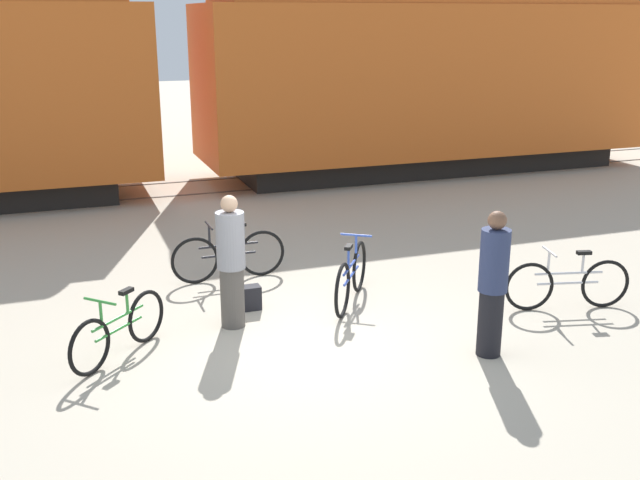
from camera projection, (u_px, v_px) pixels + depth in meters
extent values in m
plane|color=#B2A893|center=(310.00, 345.00, 9.31)|extent=(80.00, 80.00, 0.00)
cube|color=black|center=(427.00, 160.00, 19.78)|extent=(9.93, 2.35, 0.55)
cube|color=#CC5B1E|center=(430.00, 79.00, 19.17)|extent=(11.82, 3.14, 3.66)
cylinder|color=#CC5B1E|center=(433.00, 4.00, 18.65)|extent=(10.87, 2.98, 2.98)
cube|color=#4C4238|center=(187.00, 195.00, 17.10)|extent=(36.82, 0.07, 0.01)
cube|color=#4C4238|center=(177.00, 182.00, 18.39)|extent=(36.82, 0.07, 0.01)
torus|color=black|center=(90.00, 347.00, 8.47)|extent=(0.51, 0.51, 0.67)
torus|color=black|center=(146.00, 316.00, 9.35)|extent=(0.51, 0.51, 0.67)
cylinder|color=#338C38|center=(118.00, 318.00, 8.86)|extent=(0.66, 0.65, 0.04)
cylinder|color=#338C38|center=(119.00, 329.00, 8.90)|extent=(0.60, 0.59, 0.04)
cylinder|color=#338C38|center=(127.00, 302.00, 8.97)|extent=(0.04, 0.04, 0.28)
cube|color=black|center=(126.00, 291.00, 8.93)|extent=(0.20, 0.20, 0.05)
cylinder|color=#338C38|center=(101.00, 314.00, 8.58)|extent=(0.04, 0.04, 0.31)
cylinder|color=#338C38|center=(100.00, 301.00, 8.53)|extent=(0.35, 0.35, 0.03)
torus|color=black|center=(195.00, 261.00, 11.36)|extent=(0.74, 0.06, 0.74)
torus|color=black|center=(262.00, 253.00, 11.72)|extent=(0.74, 0.06, 0.74)
cylinder|color=black|center=(228.00, 245.00, 11.48)|extent=(0.93, 0.05, 0.04)
cylinder|color=black|center=(229.00, 255.00, 11.53)|extent=(0.85, 0.05, 0.04)
cylinder|color=black|center=(240.00, 234.00, 11.50)|extent=(0.04, 0.04, 0.31)
cube|color=black|center=(240.00, 225.00, 11.46)|extent=(0.20, 0.08, 0.05)
cylinder|color=black|center=(209.00, 236.00, 11.34)|extent=(0.04, 0.04, 0.34)
cylinder|color=black|center=(209.00, 226.00, 11.29)|extent=(0.04, 0.46, 0.03)
torus|color=black|center=(359.00, 266.00, 11.07)|extent=(0.48, 0.65, 0.76)
torus|color=black|center=(342.00, 290.00, 10.10)|extent=(0.48, 0.65, 0.76)
cylinder|color=#3351B7|center=(351.00, 265.00, 10.53)|extent=(0.56, 0.77, 0.04)
cylinder|color=#3351B7|center=(351.00, 275.00, 10.57)|extent=(0.51, 0.71, 0.04)
cylinder|color=#3351B7|center=(349.00, 258.00, 10.31)|extent=(0.04, 0.04, 0.32)
cube|color=black|center=(349.00, 247.00, 10.27)|extent=(0.18, 0.21, 0.05)
cylinder|color=#3351B7|center=(356.00, 247.00, 10.74)|extent=(0.04, 0.04, 0.35)
cylinder|color=#3351B7|center=(356.00, 235.00, 10.69)|extent=(0.39, 0.29, 0.03)
torus|color=black|center=(529.00, 287.00, 10.33)|extent=(0.69, 0.21, 0.70)
torus|color=black|center=(605.00, 284.00, 10.44)|extent=(0.69, 0.21, 0.70)
cylinder|color=silver|center=(569.00, 273.00, 10.33)|extent=(0.95, 0.26, 0.04)
cylinder|color=silver|center=(568.00, 283.00, 10.37)|extent=(0.86, 0.24, 0.04)
cylinder|color=silver|center=(583.00, 263.00, 10.31)|extent=(0.04, 0.04, 0.29)
cube|color=black|center=(584.00, 253.00, 10.27)|extent=(0.21, 0.13, 0.05)
cylinder|color=silver|center=(549.00, 263.00, 10.25)|extent=(0.04, 0.04, 0.32)
cylinder|color=silver|center=(550.00, 252.00, 10.21)|extent=(0.14, 0.45, 0.03)
cylinder|color=black|center=(490.00, 323.00, 8.96)|extent=(0.30, 0.30, 0.82)
cylinder|color=navy|center=(494.00, 261.00, 8.73)|extent=(0.35, 0.35, 0.75)
sphere|color=brown|center=(497.00, 220.00, 8.59)|extent=(0.22, 0.22, 0.22)
cylinder|color=#514C47|center=(232.00, 297.00, 9.80)|extent=(0.31, 0.31, 0.81)
cylinder|color=gray|center=(230.00, 240.00, 9.57)|extent=(0.37, 0.37, 0.74)
sphere|color=tan|center=(229.00, 204.00, 9.43)|extent=(0.22, 0.22, 0.22)
cube|color=black|center=(250.00, 298.00, 10.42)|extent=(0.28, 0.20, 0.34)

